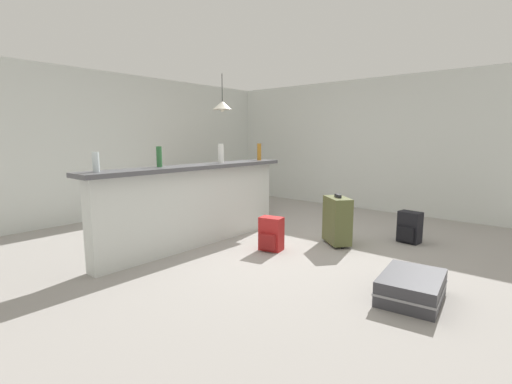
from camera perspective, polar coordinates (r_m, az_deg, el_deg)
The scene contains 17 objects.
ground_plane at distance 5.06m, azimuth 1.46°, elevation -7.81°, with size 13.00×13.00×0.05m, color gray.
wall_back at distance 7.18m, azimuth -17.90°, elevation 6.96°, with size 6.60×0.10×2.50m, color silver.
wall_right at distance 7.61m, azimuth 14.44°, elevation 7.17°, with size 0.10×6.00×2.50m, color silver.
partition_half_wall at distance 4.77m, azimuth -9.43°, elevation -2.44°, with size 2.80×0.20×1.00m, color silver.
bar_countertop at distance 4.70m, azimuth -9.59°, elevation 3.88°, with size 2.96×0.40×0.05m, color #4C4C51.
bottle_clear at distance 4.02m, azimuth -23.73°, elevation 4.29°, with size 0.07×0.07×0.20m, color silver.
bottle_green at distance 4.47m, azimuth -14.88°, elevation 5.35°, with size 0.06×0.06×0.24m, color #2D6B38.
bottle_white at distance 4.98m, azimuth -5.51°, elevation 6.01°, with size 0.08×0.08×0.26m, color silver.
bottle_amber at distance 5.58m, azimuth 0.50°, elevation 6.29°, with size 0.06×0.06×0.25m, color #9E661E.
dining_table at distance 6.71m, azimuth -4.26°, elevation 2.09°, with size 1.10×0.80×0.74m.
dining_chair_near_partition at distance 6.35m, azimuth -0.96°, elevation 0.56°, with size 0.47×0.47×0.93m.
dining_chair_far_side at distance 7.14m, azimuth -6.68°, elevation 1.40°, with size 0.40×0.40×0.93m.
pendant_lamp at distance 6.66m, azimuth -5.28°, elevation 13.32°, with size 0.34×0.34×0.66m.
suitcase_flat_charcoal at distance 3.56m, azimuth 23.11°, elevation -13.49°, with size 0.86×0.57×0.22m.
suitcase_upright_olive at distance 4.90m, azimuth 12.55°, elevation -4.29°, with size 0.46×0.49×0.67m.
backpack_red at distance 4.58m, azimuth 2.36°, elevation -6.63°, with size 0.29×0.31×0.42m.
backpack_black at distance 5.32m, azimuth 22.83°, elevation -5.16°, with size 0.28×0.30×0.42m.
Camera 1 is at (-3.77, -3.06, 1.41)m, focal length 25.62 mm.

